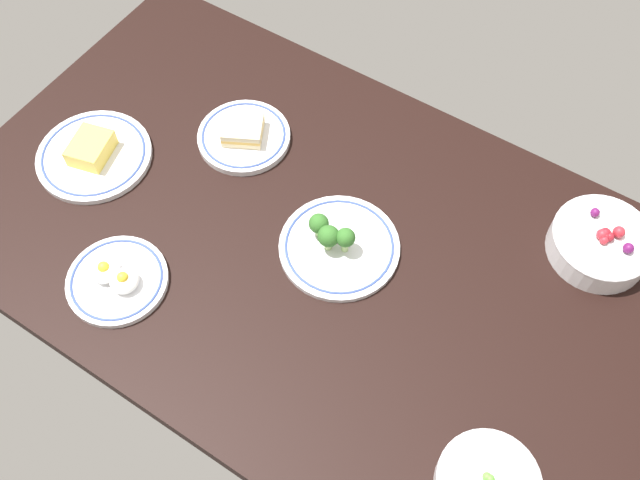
# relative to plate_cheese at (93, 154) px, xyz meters

# --- Properties ---
(dining_table) EXTENTS (1.39, 0.81, 0.04)m
(dining_table) POSITION_rel_plate_cheese_xyz_m (-0.48, -0.07, -0.03)
(dining_table) COLOR black
(dining_table) RESTS_ON ground
(plate_cheese) EXTENTS (0.22, 0.22, 0.05)m
(plate_cheese) POSITION_rel_plate_cheese_xyz_m (0.00, 0.00, 0.00)
(plate_cheese) COLOR silver
(plate_cheese) RESTS_ON dining_table
(bowl_berries) EXTENTS (0.18, 0.18, 0.07)m
(bowl_berries) POSITION_rel_plate_cheese_xyz_m (-0.90, -0.33, 0.02)
(bowl_berries) COLOR silver
(bowl_berries) RESTS_ON dining_table
(plate_sandwich) EXTENTS (0.18, 0.18, 0.05)m
(plate_sandwich) POSITION_rel_plate_cheese_xyz_m (-0.22, -0.20, 0.00)
(plate_sandwich) COLOR silver
(plate_sandwich) RESTS_ON dining_table
(plate_broccoli) EXTENTS (0.22, 0.22, 0.07)m
(plate_broccoli) POSITION_rel_plate_cheese_xyz_m (-0.51, -0.08, 0.00)
(plate_broccoli) COLOR silver
(plate_broccoli) RESTS_ON dining_table
(plate_eggs) EXTENTS (0.18, 0.18, 0.05)m
(plate_eggs) POSITION_rel_plate_cheese_xyz_m (-0.22, 0.18, -0.00)
(plate_eggs) COLOR silver
(plate_eggs) RESTS_ON dining_table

